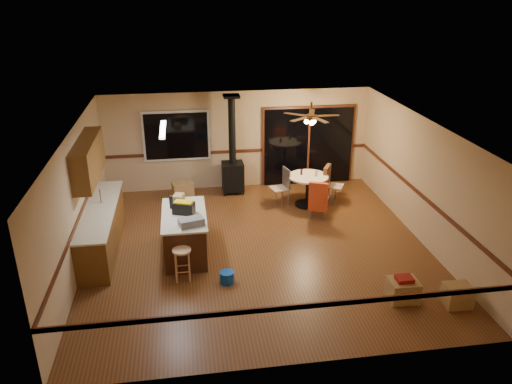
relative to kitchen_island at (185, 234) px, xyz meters
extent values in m
plane|color=brown|center=(1.50, 0.00, -0.45)|extent=(7.00, 7.00, 0.00)
plane|color=silver|center=(1.50, 0.00, 2.15)|extent=(7.00, 7.00, 0.00)
plane|color=tan|center=(1.50, 3.50, 0.85)|extent=(7.00, 0.00, 7.00)
plane|color=tan|center=(1.50, -3.50, 0.85)|extent=(7.00, 0.00, 7.00)
plane|color=tan|center=(-2.00, 0.00, 0.85)|extent=(0.00, 7.00, 7.00)
plane|color=tan|center=(5.00, 0.00, 0.85)|extent=(0.00, 7.00, 7.00)
cube|color=black|center=(-0.10, 3.45, 1.05)|extent=(1.72, 0.10, 1.32)
cube|color=black|center=(3.40, 3.45, 0.60)|extent=(2.52, 0.10, 2.10)
cube|color=brown|center=(-1.70, 0.50, -0.02)|extent=(0.60, 3.00, 0.86)
cube|color=beige|center=(-1.70, 0.50, 0.43)|extent=(0.64, 3.04, 0.04)
cube|color=brown|center=(-1.83, 0.70, 1.45)|extent=(0.35, 2.00, 0.80)
cube|color=#422110|center=(0.00, 0.00, -0.02)|extent=(0.80, 1.60, 0.86)
cube|color=beige|center=(0.00, 0.00, 0.43)|extent=(0.88, 1.68, 0.04)
cube|color=black|center=(1.30, 3.05, 0.00)|extent=(0.55, 0.50, 0.75)
cylinder|color=black|center=(1.30, 3.05, 1.26)|extent=(0.18, 0.18, 1.77)
cylinder|color=brown|center=(3.05, 1.98, 1.80)|extent=(0.24, 0.24, 0.10)
cylinder|color=brown|center=(3.05, 1.98, 2.07)|extent=(0.05, 0.05, 0.16)
sphere|color=#FFD88C|center=(3.05, 1.98, 1.68)|extent=(0.16, 0.16, 0.16)
cube|color=white|center=(-0.30, 0.30, 2.11)|extent=(0.10, 1.20, 0.04)
cube|color=slate|center=(0.14, -0.54, 0.52)|extent=(0.51, 0.37, 0.14)
cube|color=black|center=(0.01, 0.02, 0.56)|extent=(0.47, 0.35, 0.23)
cube|color=gold|center=(0.01, 0.02, 0.69)|extent=(0.40, 0.30, 0.03)
cube|color=#9D7745|center=(-0.09, 0.57, 0.54)|extent=(0.26, 0.31, 0.18)
cylinder|color=black|center=(-0.24, 0.30, 0.58)|extent=(0.10, 0.10, 0.27)
cylinder|color=#D84C8C|center=(0.02, -0.05, 0.55)|extent=(0.08, 0.08, 0.21)
cylinder|color=white|center=(-0.02, 0.61, 0.53)|extent=(0.06, 0.06, 0.16)
cylinder|color=tan|center=(-0.07, -0.97, -0.14)|extent=(0.40, 0.40, 0.63)
cylinder|color=blue|center=(0.73, -1.20, -0.34)|extent=(0.32, 0.32, 0.22)
cylinder|color=black|center=(3.05, 1.98, -0.43)|extent=(0.61, 0.61, 0.04)
cylinder|color=black|center=(3.05, 1.98, -0.06)|extent=(0.10, 0.10, 0.70)
cylinder|color=beige|center=(3.05, 1.98, 0.31)|extent=(0.98, 0.98, 0.04)
cylinder|color=#590C14|center=(2.90, 2.08, 0.40)|extent=(0.06, 0.06, 0.15)
cylinder|color=beige|center=(3.23, 1.93, 0.40)|extent=(0.07, 0.07, 0.15)
cube|color=#C0A38F|center=(2.35, 2.08, 0.00)|extent=(0.48, 0.48, 0.03)
cube|color=slate|center=(2.53, 2.13, 0.25)|extent=(0.12, 0.40, 0.50)
cube|color=#C0A38F|center=(3.15, 1.28, 0.00)|extent=(0.52, 0.52, 0.03)
cube|color=slate|center=(3.07, 1.11, 0.25)|extent=(0.38, 0.18, 0.50)
cube|color=#C23A16|center=(3.06, 1.09, 0.15)|extent=(0.44, 0.26, 0.70)
cube|color=#C0A38F|center=(3.75, 2.03, 0.00)|extent=(0.54, 0.54, 0.03)
cube|color=slate|center=(3.58, 2.12, 0.25)|extent=(0.22, 0.36, 0.50)
cube|color=#462A1A|center=(3.56, 2.13, 0.15)|extent=(0.30, 0.43, 0.70)
cube|color=#9D7745|center=(-0.01, 2.92, -0.25)|extent=(0.58, 0.50, 0.41)
cube|color=#9D7745|center=(3.73, -2.19, -0.26)|extent=(0.51, 0.43, 0.38)
cube|color=#9D7745|center=(4.59, -2.47, -0.27)|extent=(0.47, 0.40, 0.37)
cube|color=maroon|center=(3.73, -2.19, -0.03)|extent=(0.29, 0.24, 0.08)
camera|label=1|loc=(0.09, -9.08, 4.71)|focal=35.00mm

